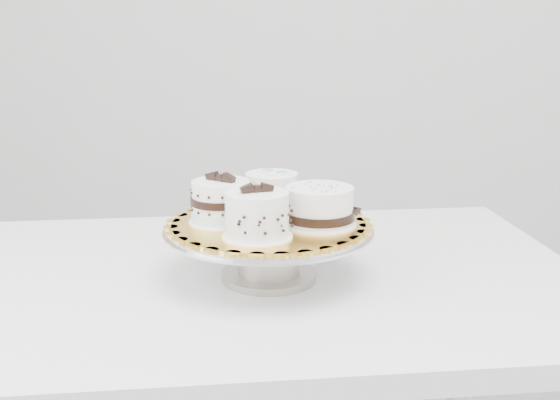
# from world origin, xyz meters

# --- Properties ---
(table) EXTENTS (1.24, 0.95, 0.75)m
(table) POSITION_xyz_m (0.08, 0.22, 0.66)
(table) COLOR silver
(table) RESTS_ON floor
(cake_stand) EXTENTS (0.34, 0.34, 0.09)m
(cake_stand) POSITION_xyz_m (0.11, 0.19, 0.81)
(cake_stand) COLOR gray
(cake_stand) RESTS_ON table
(cake_board) EXTENTS (0.41, 0.41, 0.00)m
(cake_board) POSITION_xyz_m (0.11, 0.19, 0.85)
(cake_board) COLOR orange
(cake_board) RESTS_ON cake_stand
(cake_swirl) EXTENTS (0.13, 0.13, 0.09)m
(cake_swirl) POSITION_xyz_m (0.10, 0.11, 0.88)
(cake_swirl) COLOR white
(cake_swirl) RESTS_ON cake_board
(cake_banded) EXTENTS (0.13, 0.13, 0.09)m
(cake_banded) POSITION_xyz_m (0.03, 0.19, 0.88)
(cake_banded) COLOR white
(cake_banded) RESTS_ON cake_board
(cake_dots) EXTENTS (0.12, 0.12, 0.07)m
(cake_dots) POSITION_xyz_m (0.10, 0.26, 0.88)
(cake_dots) COLOR white
(cake_dots) RESTS_ON cake_board
(cake_ribbon) EXTENTS (0.14, 0.14, 0.07)m
(cake_ribbon) POSITION_xyz_m (0.19, 0.19, 0.88)
(cake_ribbon) COLOR white
(cake_ribbon) RESTS_ON cake_board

